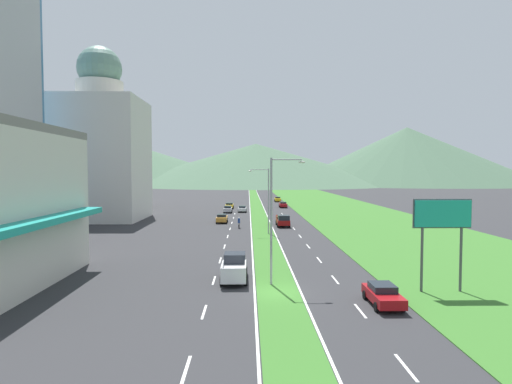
{
  "coord_description": "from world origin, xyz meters",
  "views": [
    {
      "loc": [
        -2.24,
        -31.05,
        9.11
      ],
      "look_at": [
        -0.81,
        43.39,
        5.49
      ],
      "focal_mm": 29.5,
      "sensor_mm": 36.0,
      "label": 1
    }
  ],
  "objects_px": {
    "car_5": "(222,218)",
    "car_6": "(383,294)",
    "pickup_truck_1": "(234,268)",
    "motorcycle_rider": "(239,224)",
    "car_0": "(242,209)",
    "car_2": "(228,209)",
    "street_lamp_near": "(275,213)",
    "street_lamp_mid": "(266,197)",
    "billboard_roadside": "(442,221)",
    "car_3": "(229,205)",
    "pickup_truck_0": "(283,221)",
    "car_1": "(283,205)",
    "car_4": "(278,199)"
  },
  "relations": [
    {
      "from": "street_lamp_mid",
      "to": "car_2",
      "type": "relative_size",
      "value": 2.1
    },
    {
      "from": "motorcycle_rider",
      "to": "car_0",
      "type": "bearing_deg",
      "value": -0.34
    },
    {
      "from": "pickup_truck_1",
      "to": "car_5",
      "type": "bearing_deg",
      "value": 5.06
    },
    {
      "from": "billboard_roadside",
      "to": "car_2",
      "type": "bearing_deg",
      "value": 107.02
    },
    {
      "from": "car_0",
      "to": "car_1",
      "type": "distance_m",
      "value": 15.49
    },
    {
      "from": "billboard_roadside",
      "to": "car_4",
      "type": "relative_size",
      "value": 1.52
    },
    {
      "from": "street_lamp_near",
      "to": "car_0",
      "type": "bearing_deg",
      "value": 93.2
    },
    {
      "from": "car_0",
      "to": "motorcycle_rider",
      "type": "height_order",
      "value": "motorcycle_rider"
    },
    {
      "from": "pickup_truck_1",
      "to": "motorcycle_rider",
      "type": "xyz_separation_m",
      "value": [
        -0.3,
        32.23,
        -0.24
      ]
    },
    {
      "from": "car_6",
      "to": "motorcycle_rider",
      "type": "xyz_separation_m",
      "value": [
        -10.66,
        39.23,
        0.01
      ]
    },
    {
      "from": "car_5",
      "to": "street_lamp_mid",
      "type": "bearing_deg",
      "value": -152.06
    },
    {
      "from": "street_lamp_mid",
      "to": "car_2",
      "type": "distance_m",
      "value": 33.47
    },
    {
      "from": "street_lamp_near",
      "to": "street_lamp_mid",
      "type": "bearing_deg",
      "value": 88.88
    },
    {
      "from": "car_3",
      "to": "billboard_roadside",
      "type": "bearing_deg",
      "value": -165.25
    },
    {
      "from": "car_5",
      "to": "car_6",
      "type": "height_order",
      "value": "car_5"
    },
    {
      "from": "pickup_truck_0",
      "to": "pickup_truck_1",
      "type": "distance_m",
      "value": 35.0
    },
    {
      "from": "street_lamp_mid",
      "to": "pickup_truck_0",
      "type": "relative_size",
      "value": 1.77
    },
    {
      "from": "car_3",
      "to": "car_5",
      "type": "height_order",
      "value": "car_5"
    },
    {
      "from": "pickup_truck_0",
      "to": "car_1",
      "type": "bearing_deg",
      "value": 175.2
    },
    {
      "from": "billboard_roadside",
      "to": "pickup_truck_0",
      "type": "distance_m",
      "value": 39.62
    },
    {
      "from": "street_lamp_mid",
      "to": "car_3",
      "type": "xyz_separation_m",
      "value": [
        -7.26,
        42.9,
        -4.75
      ]
    },
    {
      "from": "street_lamp_near",
      "to": "car_0",
      "type": "height_order",
      "value": "street_lamp_near"
    },
    {
      "from": "street_lamp_near",
      "to": "car_0",
      "type": "distance_m",
      "value": 61.51
    },
    {
      "from": "car_1",
      "to": "car_2",
      "type": "distance_m",
      "value": 18.58
    },
    {
      "from": "car_1",
      "to": "car_5",
      "type": "bearing_deg",
      "value": -23.33
    },
    {
      "from": "billboard_roadside",
      "to": "car_6",
      "type": "relative_size",
      "value": 1.63
    },
    {
      "from": "car_0",
      "to": "car_6",
      "type": "bearing_deg",
      "value": -171.01
    },
    {
      "from": "street_lamp_near",
      "to": "car_2",
      "type": "height_order",
      "value": "street_lamp_near"
    },
    {
      "from": "billboard_roadside",
      "to": "car_3",
      "type": "distance_m",
      "value": 75.4
    },
    {
      "from": "car_1",
      "to": "billboard_roadside",
      "type": "bearing_deg",
      "value": 4.31
    },
    {
      "from": "street_lamp_near",
      "to": "street_lamp_mid",
      "type": "height_order",
      "value": "street_lamp_near"
    },
    {
      "from": "billboard_roadside",
      "to": "car_3",
      "type": "height_order",
      "value": "billboard_roadside"
    },
    {
      "from": "car_5",
      "to": "car_6",
      "type": "relative_size",
      "value": 1.0
    },
    {
      "from": "car_2",
      "to": "car_6",
      "type": "bearing_deg",
      "value": -168.14
    },
    {
      "from": "pickup_truck_0",
      "to": "motorcycle_rider",
      "type": "height_order",
      "value": "pickup_truck_0"
    },
    {
      "from": "car_3",
      "to": "pickup_truck_1",
      "type": "xyz_separation_m",
      "value": [
        3.43,
        -68.68,
        0.25
      ]
    },
    {
      "from": "motorcycle_rider",
      "to": "car_6",
      "type": "bearing_deg",
      "value": -164.8
    },
    {
      "from": "billboard_roadside",
      "to": "car_1",
      "type": "bearing_deg",
      "value": 94.31
    },
    {
      "from": "street_lamp_near",
      "to": "car_4",
      "type": "bearing_deg",
      "value": 85.8
    },
    {
      "from": "pickup_truck_1",
      "to": "motorcycle_rider",
      "type": "distance_m",
      "value": 32.23
    },
    {
      "from": "car_1",
      "to": "pickup_truck_0",
      "type": "height_order",
      "value": "pickup_truck_0"
    },
    {
      "from": "car_2",
      "to": "pickup_truck_0",
      "type": "height_order",
      "value": "pickup_truck_0"
    },
    {
      "from": "street_lamp_near",
      "to": "car_4",
      "type": "xyz_separation_m",
      "value": [
        6.87,
        93.57,
        -5.03
      ]
    },
    {
      "from": "billboard_roadside",
      "to": "pickup_truck_1",
      "type": "xyz_separation_m",
      "value": [
        -15.72,
        4.09,
        -4.44
      ]
    },
    {
      "from": "car_4",
      "to": "motorcycle_rider",
      "type": "distance_m",
      "value": 60.43
    },
    {
      "from": "street_lamp_mid",
      "to": "billboard_roadside",
      "type": "distance_m",
      "value": 32.16
    },
    {
      "from": "car_5",
      "to": "pickup_truck_1",
      "type": "height_order",
      "value": "pickup_truck_1"
    },
    {
      "from": "motorcycle_rider",
      "to": "car_5",
      "type": "bearing_deg",
      "value": 23.5
    },
    {
      "from": "car_0",
      "to": "car_2",
      "type": "bearing_deg",
      "value": 111.12
    },
    {
      "from": "street_lamp_near",
      "to": "car_0",
      "type": "relative_size",
      "value": 2.45
    }
  ]
}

